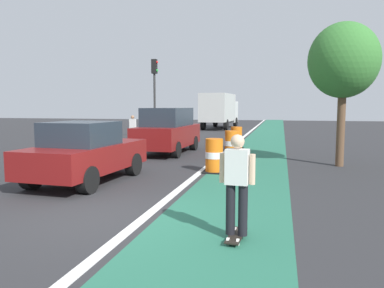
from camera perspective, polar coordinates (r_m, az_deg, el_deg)
name	(u,v)px	position (r m, az deg, el deg)	size (l,w,h in m)	color
ground_plane	(101,215)	(7.65, -13.79, -10.49)	(100.00, 100.00, 0.00)	#2D2D30
bike_lane_strip	(260,149)	(18.66, 10.31, -0.79)	(2.50, 80.00, 0.01)	#286B51
lane_divider_stripe	(229,148)	(18.80, 5.74, -0.68)	(0.20, 80.00, 0.01)	silver
skateboarder_on_lane	(237,183)	(5.96, 6.89, -6.01)	(0.57, 0.82, 1.69)	black
parked_sedan_nearest	(85,153)	(10.83, -15.97, -1.27)	(2.10, 4.20, 1.70)	maroon
parked_suv_second	(168,130)	(16.84, -3.70, 2.10)	(2.02, 4.65, 2.04)	maroon
traffic_barrel_front	(214,156)	(11.97, 3.41, -1.84)	(0.73, 0.73, 1.09)	orange
traffic_barrel_mid	(232,144)	(15.79, 6.07, 0.00)	(0.73, 0.73, 1.09)	orange
traffic_barrel_back	(236,138)	(18.77, 6.79, 0.92)	(0.73, 0.73, 1.09)	orange
delivery_truck_down_block	(220,109)	(35.18, 4.27, 5.37)	(2.62, 7.69, 3.23)	beige
traffic_light_corner	(155,85)	(24.41, -5.74, 9.03)	(0.41, 0.32, 5.10)	#2D2D2D
pedestrian_crossing	(178,123)	(26.99, -2.14, 3.15)	(0.34, 0.20, 1.61)	#33333D
pedestrian_waiting	(133,129)	(21.04, -9.03, 2.32)	(0.34, 0.20, 1.61)	#33333D
street_tree_sidewalk	(343,61)	(14.20, 22.14, 11.63)	(2.40, 2.40, 5.00)	brown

